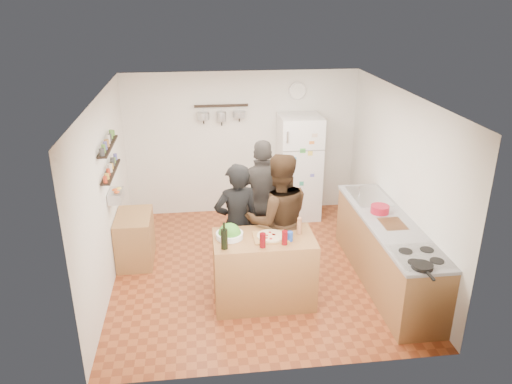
{
  "coord_description": "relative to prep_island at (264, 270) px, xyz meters",
  "views": [
    {
      "loc": [
        -0.78,
        -6.22,
        3.74
      ],
      "look_at": [
        0.0,
        0.1,
        1.15
      ],
      "focal_mm": 35.0,
      "sensor_mm": 36.0,
      "label": 1
    }
  ],
  "objects": [
    {
      "name": "red_bowl",
      "position": [
        1.66,
        0.52,
        0.52
      ],
      "size": [
        0.25,
        0.25,
        0.1
      ],
      "primitive_type": "cylinder",
      "color": "maroon",
      "rests_on": "counter_run"
    },
    {
      "name": "pizza_board",
      "position": [
        0.08,
        -0.02,
        0.47
      ],
      "size": [
        0.42,
        0.34,
        0.02
      ],
      "primitive_type": "cube",
      "color": "olive",
      "rests_on": "prep_island"
    },
    {
      "name": "produce_basket",
      "position": [
        -1.89,
        1.0,
        0.69
      ],
      "size": [
        0.18,
        0.35,
        0.14
      ],
      "primitive_type": "cube",
      "color": "silver",
      "rests_on": "left_wall"
    },
    {
      "name": "salad_bowl",
      "position": [
        -0.42,
        0.05,
        0.49
      ],
      "size": [
        0.34,
        0.34,
        0.07
      ],
      "primitive_type": "cylinder",
      "color": "silver",
      "rests_on": "prep_island"
    },
    {
      "name": "spice_shelf_upper",
      "position": [
        -1.92,
        1.0,
        1.4
      ],
      "size": [
        0.12,
        1.0,
        0.02
      ],
      "primitive_type": "cube",
      "color": "black",
      "rests_on": "left_wall"
    },
    {
      "name": "wine_glass_far",
      "position": [
        0.22,
        -0.2,
        0.54
      ],
      "size": [
        0.07,
        0.07,
        0.17
      ],
      "primitive_type": "cylinder",
      "color": "#5E080D",
      "rests_on": "prep_island"
    },
    {
      "name": "wine_glass_near",
      "position": [
        -0.05,
        -0.24,
        0.54
      ],
      "size": [
        0.07,
        0.07,
        0.18
      ],
      "primitive_type": "cylinder",
      "color": "#53070C",
      "rests_on": "prep_island"
    },
    {
      "name": "fridge",
      "position": [
        0.96,
        2.55,
        0.45
      ],
      "size": [
        0.7,
        0.68,
        1.8
      ],
      "primitive_type": "cube",
      "color": "white",
      "rests_on": "floor"
    },
    {
      "name": "person_center",
      "position": [
        0.25,
        0.45,
        0.46
      ],
      "size": [
        0.93,
        0.74,
        1.84
      ],
      "primitive_type": "imported",
      "rotation": [
        0.0,
        0.0,
        3.2
      ],
      "color": "black",
      "rests_on": "floor"
    },
    {
      "name": "salt_canister",
      "position": [
        0.3,
        -0.12,
        0.51
      ],
      "size": [
        0.07,
        0.07,
        0.12
      ],
      "primitive_type": "cylinder",
      "color": "#1B3D98",
      "rests_on": "prep_island"
    },
    {
      "name": "skillet",
      "position": [
        1.61,
        -0.94,
        0.49
      ],
      "size": [
        0.24,
        0.24,
        0.05
      ],
      "primitive_type": "cylinder",
      "color": "black",
      "rests_on": "stove_top"
    },
    {
      "name": "pot_rack",
      "position": [
        -0.34,
        2.8,
        1.49
      ],
      "size": [
        0.9,
        0.04,
        0.04
      ],
      "primitive_type": "cube",
      "color": "black",
      "rests_on": "back_wall"
    },
    {
      "name": "person_back",
      "position": [
        0.14,
        1.06,
        0.46
      ],
      "size": [
        1.12,
        0.57,
        1.84
      ],
      "primitive_type": "imported",
      "rotation": [
        0.0,
        0.0,
        3.02
      ],
      "color": "#302D2B",
      "rests_on": "floor"
    },
    {
      "name": "wine_bottle",
      "position": [
        -0.5,
        -0.22,
        0.58
      ],
      "size": [
        0.08,
        0.08,
        0.25
      ],
      "primitive_type": "cylinder",
      "color": "black",
      "rests_on": "prep_island"
    },
    {
      "name": "side_table",
      "position": [
        -1.73,
        1.24,
        -0.09
      ],
      "size": [
        0.5,
        0.8,
        0.73
      ],
      "primitive_type": "cube",
      "color": "#A67645",
      "rests_on": "floor"
    },
    {
      "name": "counter_run",
      "position": [
        1.71,
        0.25,
        -0.01
      ],
      "size": [
        0.63,
        2.63,
        0.9
      ],
      "primitive_type": "cube",
      "color": "#9E7042",
      "rests_on": "floor"
    },
    {
      "name": "sink",
      "position": [
        1.71,
        1.1,
        0.46
      ],
      "size": [
        0.5,
        0.8,
        0.03
      ],
      "primitive_type": "cube",
      "color": "silver",
      "rests_on": "counter_run"
    },
    {
      "name": "room_shell",
      "position": [
        0.01,
        1.19,
        0.79
      ],
      "size": [
        4.2,
        4.2,
        4.2
      ],
      "color": "brown",
      "rests_on": "ground"
    },
    {
      "name": "pepper_mill",
      "position": [
        0.45,
        0.05,
        0.55
      ],
      "size": [
        0.06,
        0.06,
        0.18
      ],
      "primitive_type": "cylinder",
      "color": "#9A6140",
      "rests_on": "prep_island"
    },
    {
      "name": "pizza",
      "position": [
        0.08,
        -0.02,
        0.48
      ],
      "size": [
        0.34,
        0.34,
        0.02
      ],
      "primitive_type": "cylinder",
      "color": "#CDB087",
      "rests_on": "pizza_board"
    },
    {
      "name": "cutting_board",
      "position": [
        1.71,
        0.17,
        0.46
      ],
      "size": [
        0.3,
        0.4,
        0.02
      ],
      "primitive_type": "cube",
      "color": "#975E36",
      "rests_on": "counter_run"
    },
    {
      "name": "stove_top",
      "position": [
        1.71,
        -0.7,
        0.46
      ],
      "size": [
        0.6,
        0.62,
        0.02
      ],
      "primitive_type": "cube",
      "color": "white",
      "rests_on": "counter_run"
    },
    {
      "name": "spice_shelf_lower",
      "position": [
        -1.92,
        1.0,
        1.04
      ],
      "size": [
        0.12,
        1.0,
        0.02
      ],
      "primitive_type": "cube",
      "color": "black",
      "rests_on": "left_wall"
    },
    {
      "name": "wall_clock",
      "position": [
        0.96,
        2.88,
        1.69
      ],
      "size": [
        0.3,
        0.03,
        0.3
      ],
      "primitive_type": "cylinder",
      "rotation": [
        1.57,
        0.0,
        0.0
      ],
      "color": "silver",
      "rests_on": "back_wall"
    },
    {
      "name": "person_left",
      "position": [
        -0.29,
        0.56,
        0.39
      ],
      "size": [
        0.69,
        0.53,
        1.69
      ],
      "primitive_type": "imported",
      "rotation": [
        0.0,
        0.0,
        3.36
      ],
      "color": "black",
      "rests_on": "floor"
    },
    {
      "name": "prep_island",
      "position": [
        0.0,
        0.0,
        0.0
      ],
      "size": [
        1.25,
        0.72,
        0.91
      ],
      "primitive_type": "cube",
      "color": "olive",
      "rests_on": "floor"
    }
  ]
}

